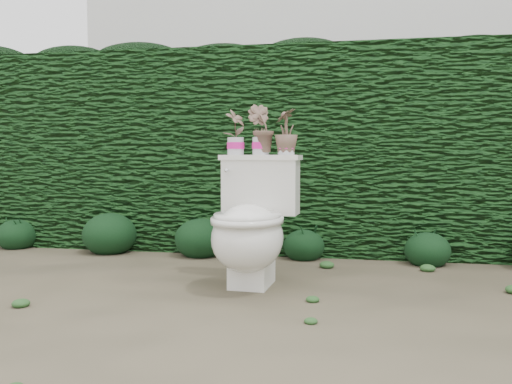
% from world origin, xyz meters
% --- Properties ---
extents(ground, '(60.00, 60.00, 0.00)m').
position_xyz_m(ground, '(0.00, 0.00, 0.00)').
color(ground, '#6B6149').
rests_on(ground, ground).
extents(hedge, '(8.00, 1.00, 1.60)m').
position_xyz_m(hedge, '(0.00, 1.60, 0.80)').
color(hedge, '#1D4F1A').
rests_on(hedge, ground).
extents(house_wall, '(8.00, 3.50, 4.00)m').
position_xyz_m(house_wall, '(0.60, 6.00, 2.00)').
color(house_wall, silver).
rests_on(house_wall, ground).
extents(toilet, '(0.51, 0.70, 0.78)m').
position_xyz_m(toilet, '(-0.20, 0.16, 0.36)').
color(toilet, silver).
rests_on(toilet, ground).
extents(potted_plant_left, '(0.16, 0.17, 0.27)m').
position_xyz_m(potted_plant_left, '(-0.35, 0.40, 0.91)').
color(potted_plant_left, '#226720').
rests_on(potted_plant_left, toilet).
extents(potted_plant_center, '(0.19, 0.16, 0.30)m').
position_xyz_m(potted_plant_center, '(-0.19, 0.39, 0.93)').
color(potted_plant_center, '#226720').
rests_on(potted_plant_center, toilet).
extents(potted_plant_right, '(0.17, 0.17, 0.27)m').
position_xyz_m(potted_plant_right, '(-0.02, 0.39, 0.91)').
color(potted_plant_right, '#226720').
rests_on(potted_plant_right, toilet).
extents(liriope_clump_0, '(0.33, 0.33, 0.26)m').
position_xyz_m(liriope_clump_0, '(-2.39, 1.08, 0.13)').
color(liriope_clump_0, '#123415').
rests_on(liriope_clump_0, ground).
extents(liriope_clump_1, '(0.43, 0.43, 0.34)m').
position_xyz_m(liriope_clump_1, '(-1.53, 1.03, 0.17)').
color(liriope_clump_1, '#123415').
rests_on(liriope_clump_1, ground).
extents(liriope_clump_2, '(0.40, 0.40, 0.32)m').
position_xyz_m(liriope_clump_2, '(-0.77, 1.03, 0.16)').
color(liriope_clump_2, '#123415').
rests_on(liriope_clump_2, ground).
extents(liriope_clump_3, '(0.31, 0.31, 0.25)m').
position_xyz_m(liriope_clump_3, '(0.02, 1.06, 0.12)').
color(liriope_clump_3, '#123415').
rests_on(liriope_clump_3, ground).
extents(liriope_clump_4, '(0.32, 0.32, 0.26)m').
position_xyz_m(liriope_clump_4, '(0.90, 1.02, 0.13)').
color(liriope_clump_4, '#123415').
rests_on(liriope_clump_4, ground).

